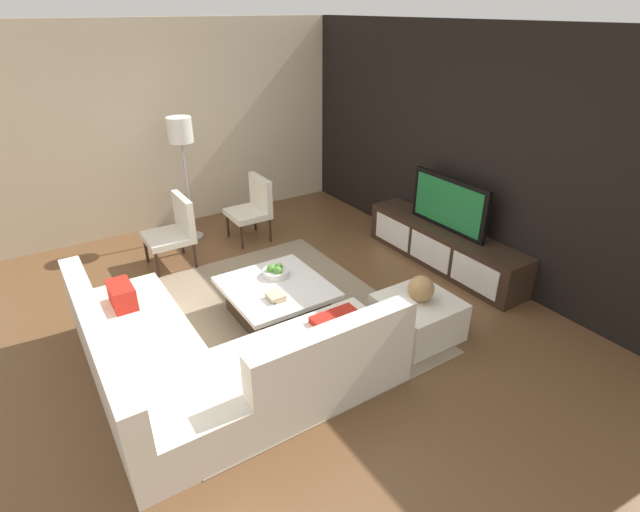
{
  "coord_description": "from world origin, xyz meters",
  "views": [
    {
      "loc": [
        3.77,
        -1.86,
        2.93
      ],
      "look_at": [
        -0.12,
        0.65,
        0.56
      ],
      "focal_mm": 27.53,
      "sensor_mm": 36.0,
      "label": 1
    }
  ],
  "objects_px": {
    "coffee_table": "(277,300)",
    "sectional_couch": "(208,360)",
    "fruit_bowl": "(276,272)",
    "television": "(449,204)",
    "decorative_ball": "(421,289)",
    "ottoman": "(418,317)",
    "floor_lamp": "(181,138)",
    "accent_chair_far": "(253,205)",
    "media_console": "(443,247)",
    "accent_chair_near": "(175,228)",
    "book_stack": "(276,296)"
  },
  "relations": [
    {
      "from": "sectional_couch",
      "to": "coffee_table",
      "type": "relative_size",
      "value": 2.28
    },
    {
      "from": "accent_chair_far",
      "to": "sectional_couch",
      "type": "bearing_deg",
      "value": -34.57
    },
    {
      "from": "fruit_bowl",
      "to": "book_stack",
      "type": "bearing_deg",
      "value": -28.5
    },
    {
      "from": "floor_lamp",
      "to": "decorative_ball",
      "type": "bearing_deg",
      "value": 17.23
    },
    {
      "from": "coffee_table",
      "to": "ottoman",
      "type": "relative_size",
      "value": 1.5
    },
    {
      "from": "ottoman",
      "to": "accent_chair_far",
      "type": "bearing_deg",
      "value": -173.58
    },
    {
      "from": "sectional_couch",
      "to": "accent_chair_far",
      "type": "height_order",
      "value": "accent_chair_far"
    },
    {
      "from": "media_console",
      "to": "book_stack",
      "type": "bearing_deg",
      "value": -87.01
    },
    {
      "from": "accent_chair_near",
      "to": "book_stack",
      "type": "bearing_deg",
      "value": 8.75
    },
    {
      "from": "accent_chair_near",
      "to": "fruit_bowl",
      "type": "xyz_separation_m",
      "value": [
        1.57,
        0.57,
        -0.06
      ]
    },
    {
      "from": "floor_lamp",
      "to": "decorative_ball",
      "type": "xyz_separation_m",
      "value": [
        3.43,
        1.06,
        -0.88
      ]
    },
    {
      "from": "media_console",
      "to": "accent_chair_near",
      "type": "relative_size",
      "value": 2.62
    },
    {
      "from": "fruit_bowl",
      "to": "media_console",
      "type": "bearing_deg",
      "value": 82.83
    },
    {
      "from": "accent_chair_near",
      "to": "fruit_bowl",
      "type": "distance_m",
      "value": 1.67
    },
    {
      "from": "sectional_couch",
      "to": "decorative_ball",
      "type": "bearing_deg",
      "value": 78.35
    },
    {
      "from": "television",
      "to": "accent_chair_far",
      "type": "height_order",
      "value": "television"
    },
    {
      "from": "decorative_ball",
      "to": "book_stack",
      "type": "bearing_deg",
      "value": -124.94
    },
    {
      "from": "television",
      "to": "decorative_ball",
      "type": "height_order",
      "value": "television"
    },
    {
      "from": "television",
      "to": "floor_lamp",
      "type": "height_order",
      "value": "floor_lamp"
    },
    {
      "from": "decorative_ball",
      "to": "coffee_table",
      "type": "bearing_deg",
      "value": -135.13
    },
    {
      "from": "media_console",
      "to": "fruit_bowl",
      "type": "relative_size",
      "value": 8.15
    },
    {
      "from": "media_console",
      "to": "floor_lamp",
      "type": "height_order",
      "value": "floor_lamp"
    },
    {
      "from": "television",
      "to": "accent_chair_far",
      "type": "bearing_deg",
      "value": -141.46
    },
    {
      "from": "media_console",
      "to": "decorative_ball",
      "type": "height_order",
      "value": "decorative_ball"
    },
    {
      "from": "decorative_ball",
      "to": "sectional_couch",
      "type": "bearing_deg",
      "value": -101.65
    },
    {
      "from": "television",
      "to": "ottoman",
      "type": "relative_size",
      "value": 1.64
    },
    {
      "from": "media_console",
      "to": "sectional_couch",
      "type": "height_order",
      "value": "sectional_couch"
    },
    {
      "from": "television",
      "to": "accent_chair_near",
      "type": "relative_size",
      "value": 1.32
    },
    {
      "from": "sectional_couch",
      "to": "floor_lamp",
      "type": "height_order",
      "value": "floor_lamp"
    },
    {
      "from": "floor_lamp",
      "to": "decorative_ball",
      "type": "height_order",
      "value": "floor_lamp"
    },
    {
      "from": "ottoman",
      "to": "book_stack",
      "type": "xyz_separation_m",
      "value": [
        -0.8,
        -1.14,
        0.21
      ]
    },
    {
      "from": "accent_chair_far",
      "to": "book_stack",
      "type": "bearing_deg",
      "value": -21.8
    },
    {
      "from": "sectional_couch",
      "to": "coffee_table",
      "type": "xyz_separation_m",
      "value": [
        -0.61,
        0.98,
        -0.07
      ]
    },
    {
      "from": "television",
      "to": "fruit_bowl",
      "type": "xyz_separation_m",
      "value": [
        -0.28,
        -2.2,
        -0.39
      ]
    },
    {
      "from": "coffee_table",
      "to": "ottoman",
      "type": "height_order",
      "value": "ottoman"
    },
    {
      "from": "coffee_table",
      "to": "accent_chair_far",
      "type": "height_order",
      "value": "accent_chair_far"
    },
    {
      "from": "floor_lamp",
      "to": "book_stack",
      "type": "xyz_separation_m",
      "value": [
        2.64,
        -0.08,
        -1.0
      ]
    },
    {
      "from": "accent_chair_near",
      "to": "decorative_ball",
      "type": "distance_m",
      "value": 3.14
    },
    {
      "from": "ottoman",
      "to": "television",
      "type": "bearing_deg",
      "value": 125.82
    },
    {
      "from": "media_console",
      "to": "accent_chair_near",
      "type": "xyz_separation_m",
      "value": [
        -1.85,
        -2.76,
        0.24
      ]
    },
    {
      "from": "media_console",
      "to": "accent_chair_near",
      "type": "height_order",
      "value": "accent_chair_near"
    },
    {
      "from": "sectional_couch",
      "to": "fruit_bowl",
      "type": "height_order",
      "value": "sectional_couch"
    },
    {
      "from": "media_console",
      "to": "accent_chair_far",
      "type": "bearing_deg",
      "value": -141.47
    },
    {
      "from": "fruit_bowl",
      "to": "book_stack",
      "type": "relative_size",
      "value": 1.43
    },
    {
      "from": "coffee_table",
      "to": "sectional_couch",
      "type": "bearing_deg",
      "value": -58.16
    },
    {
      "from": "television",
      "to": "accent_chair_near",
      "type": "height_order",
      "value": "television"
    },
    {
      "from": "accent_chair_far",
      "to": "decorative_ball",
      "type": "bearing_deg",
      "value": 5.27
    },
    {
      "from": "sectional_couch",
      "to": "media_console",
      "type": "bearing_deg",
      "value": 98.85
    },
    {
      "from": "coffee_table",
      "to": "floor_lamp",
      "type": "distance_m",
      "value": 2.69
    },
    {
      "from": "coffee_table",
      "to": "fruit_bowl",
      "type": "relative_size",
      "value": 3.75
    }
  ]
}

